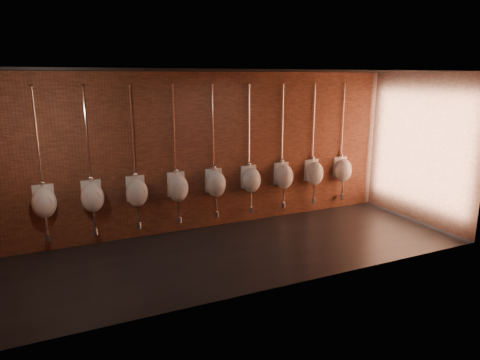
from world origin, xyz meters
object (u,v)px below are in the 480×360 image
object	(u,v)px
urinal_0	(44,202)
urinal_4	(216,184)
urinal_6	(284,176)
urinal_2	(137,192)
urinal_3	(178,188)
urinal_1	(92,197)
urinal_7	(314,173)
urinal_5	(251,180)
urinal_8	(343,170)

from	to	relation	value
urinal_0	urinal_4	bearing A→B (deg)	0.00
urinal_6	urinal_2	bearing A→B (deg)	180.00
urinal_3	urinal_6	world-z (taller)	same
urinal_4	urinal_1	bearing A→B (deg)	180.00
urinal_4	urinal_7	bearing A→B (deg)	0.00
urinal_3	urinal_1	bearing A→B (deg)	180.00
urinal_0	urinal_1	world-z (taller)	same
urinal_4	urinal_7	size ratio (longest dim) A/B	1.00
urinal_5	urinal_6	size ratio (longest dim) A/B	1.00
urinal_0	urinal_2	xyz separation A→B (m)	(1.62, 0.00, 0.00)
urinal_3	urinal_5	world-z (taller)	same
urinal_4	urinal_7	world-z (taller)	same
urinal_1	urinal_5	bearing A→B (deg)	0.00
urinal_3	urinal_5	xyz separation A→B (m)	(1.62, 0.00, 0.00)
urinal_3	urinal_7	xyz separation A→B (m)	(3.24, 0.00, 0.00)
urinal_7	urinal_8	xyz separation A→B (m)	(0.81, 0.00, 0.00)
urinal_0	urinal_8	bearing A→B (deg)	0.00
urinal_6	urinal_7	world-z (taller)	same
urinal_2	urinal_7	distance (m)	4.05
urinal_2	urinal_3	xyz separation A→B (m)	(0.81, 0.00, 0.00)
urinal_4	urinal_5	distance (m)	0.81
urinal_5	urinal_6	distance (m)	0.81
urinal_4	urinal_8	distance (m)	3.24
urinal_3	urinal_7	distance (m)	3.24
urinal_3	urinal_0	bearing A→B (deg)	180.00
urinal_4	urinal_8	bearing A→B (deg)	0.00
urinal_4	urinal_0	bearing A→B (deg)	180.00
urinal_6	urinal_4	bearing A→B (deg)	180.00
urinal_4	urinal_5	size ratio (longest dim) A/B	1.00
urinal_5	urinal_6	xyz separation A→B (m)	(0.81, 0.00, 0.00)
urinal_1	urinal_6	world-z (taller)	same
urinal_5	urinal_4	bearing A→B (deg)	180.00
urinal_0	urinal_3	size ratio (longest dim) A/B	1.00
urinal_2	urinal_5	world-z (taller)	same
urinal_1	urinal_7	size ratio (longest dim) A/B	1.00
urinal_2	urinal_8	world-z (taller)	same
urinal_7	urinal_6	bearing A→B (deg)	180.00
urinal_1	urinal_8	distance (m)	5.67
urinal_1	urinal_3	size ratio (longest dim) A/B	1.00
urinal_6	urinal_0	bearing A→B (deg)	180.00
urinal_1	urinal_6	bearing A→B (deg)	0.00
urinal_2	urinal_6	bearing A→B (deg)	0.00
urinal_1	urinal_4	size ratio (longest dim) A/B	1.00
urinal_5	urinal_0	bearing A→B (deg)	180.00
urinal_3	urinal_8	world-z (taller)	same
urinal_0	urinal_2	bearing A→B (deg)	0.00
urinal_3	urinal_5	bearing A→B (deg)	0.00
urinal_2	urinal_8	size ratio (longest dim) A/B	1.00
urinal_8	urinal_3	bearing A→B (deg)	180.00
urinal_1	urinal_8	xyz separation A→B (m)	(5.67, 0.00, 0.00)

